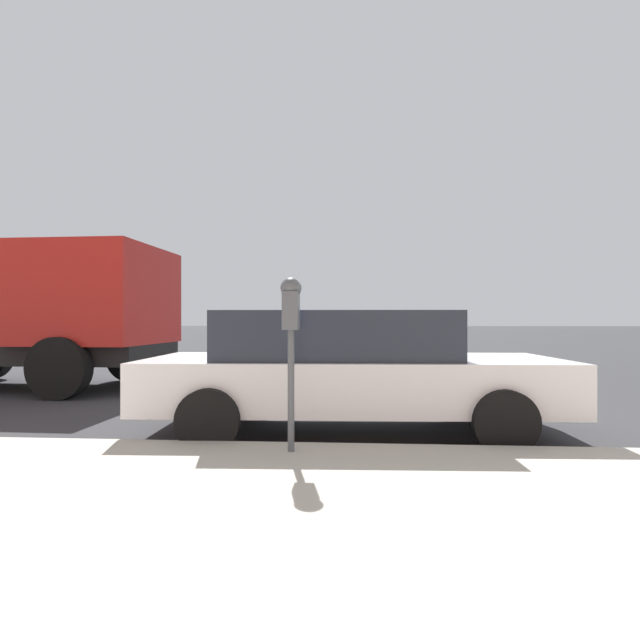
% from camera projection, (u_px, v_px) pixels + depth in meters
% --- Properties ---
extents(ground_plane, '(220.00, 220.00, 0.00)m').
position_uv_depth(ground_plane, '(377.00, 415.00, 6.93)').
color(ground_plane, '#333335').
extents(parking_meter, '(0.21, 0.19, 1.56)m').
position_uv_depth(parking_meter, '(291.00, 318.00, 4.46)').
color(parking_meter, '#4C5156').
rests_on(parking_meter, sidewalk).
extents(car_white, '(2.18, 4.75, 1.42)m').
position_uv_depth(car_white, '(347.00, 368.00, 5.82)').
color(car_white, silver).
rests_on(car_white, ground_plane).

